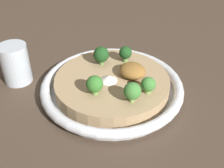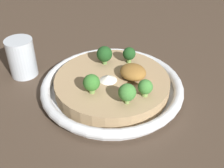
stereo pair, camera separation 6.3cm
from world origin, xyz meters
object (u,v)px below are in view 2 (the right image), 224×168
Objects in this scene: broccoli_front at (129,54)px; broccoli_front_left at (145,87)px; risotto_bowl at (112,86)px; broccoli_back_left at (127,93)px; broccoli_right at (104,54)px; drinking_glass at (22,58)px; broccoli_back at (91,83)px.

broccoli_front reaches higher than broccoli_front_left.
broccoli_back_left is (-0.08, 0.03, 0.05)m from risotto_bowl.
broccoli_right is (0.14, -0.06, -0.00)m from broccoli_back_left.
broccoli_right is 0.06m from broccoli_front.
drinking_glass is (0.17, 0.20, -0.01)m from broccoli_front.
broccoli_back_left reaches higher than risotto_bowl.
broccoli_back_left is at bearing 158.69° from broccoli_right.
risotto_bowl is 0.08m from broccoli_right.
broccoli_front reaches higher than risotto_bowl.
risotto_bowl is at bearing 156.78° from broccoli_right.
broccoli_back_left is 1.04× the size of broccoli_back.
risotto_bowl is 0.09m from broccoli_front.
risotto_bowl is 8.69× the size of broccoli_front_left.
drinking_glass reaches higher than broccoli_back_left.
drinking_glass is at bearing 47.37° from broccoli_right.
broccoli_right is 0.15m from broccoli_front_left.
broccoli_right is (0.06, -0.03, 0.05)m from risotto_bowl.
risotto_bowl is at bearing -147.94° from drinking_glass.
risotto_bowl is 0.23m from drinking_glass.
broccoli_front is 0.42× the size of drinking_glass.
risotto_bowl is 0.10m from broccoli_back_left.
broccoli_back is at bearing 100.75° from risotto_bowl.
broccoli_right is at bearing 55.23° from broccoli_front.
broccoli_front is at bearing -43.53° from broccoli_back_left.
risotto_bowl is 3.39× the size of drinking_glass.
broccoli_back_left is at bearing 160.08° from risotto_bowl.
broccoli_back is at bearing 105.48° from broccoli_front.
broccoli_right reaches higher than broccoli_front_left.
broccoli_back is 0.44× the size of drinking_glass.
broccoli_back is 1.14× the size of broccoli_front_left.
broccoli_right reaches higher than risotto_bowl.
broccoli_back reaches higher than broccoli_front.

